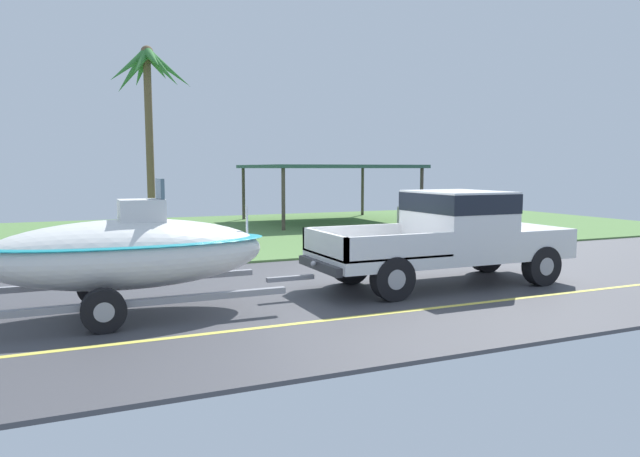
% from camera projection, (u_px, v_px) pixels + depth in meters
% --- Properties ---
extents(ground, '(36.00, 22.00, 0.11)m').
position_uv_depth(ground, '(237.00, 242.00, 19.04)').
color(ground, '#424247').
extents(pickup_truck_towing, '(5.52, 1.99, 1.90)m').
position_uv_depth(pickup_truck_towing, '(456.00, 233.00, 12.03)').
color(pickup_truck_towing, silver).
rests_on(pickup_truck_towing, ground).
extents(boat_on_trailer, '(5.72, 2.16, 2.19)m').
position_uv_depth(boat_on_trailer, '(127.00, 253.00, 9.47)').
color(boat_on_trailer, gray).
rests_on(boat_on_trailer, ground).
extents(parked_sedan_near, '(4.50, 1.88, 1.38)m').
position_uv_depth(parked_sedan_near, '(458.00, 212.00, 22.82)').
color(parked_sedan_near, beige).
rests_on(parked_sedan_near, ground).
extents(carport_awning, '(6.55, 5.69, 2.49)m').
position_uv_depth(carport_awning, '(329.00, 168.00, 25.31)').
color(carport_awning, '#4C4238').
rests_on(carport_awning, ground).
extents(palm_tree_mid, '(3.41, 2.87, 7.15)m').
position_uv_depth(palm_tree_mid, '(148.00, 81.00, 23.29)').
color(palm_tree_mid, brown).
rests_on(palm_tree_mid, ground).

